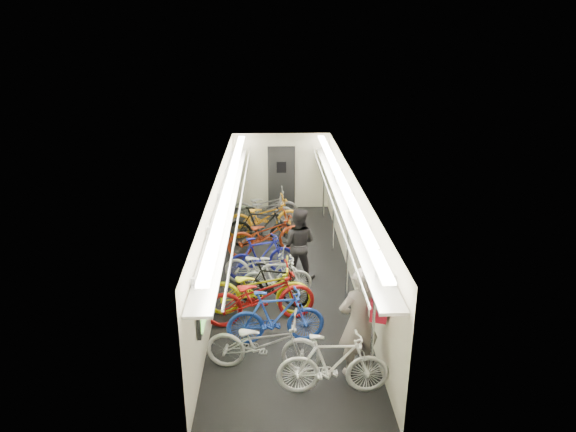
{
  "coord_description": "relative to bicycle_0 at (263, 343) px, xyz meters",
  "views": [
    {
      "loc": [
        -0.3,
        -10.63,
        5.43
      ],
      "look_at": [
        0.08,
        1.03,
        1.15
      ],
      "focal_mm": 32.0,
      "sensor_mm": 36.0,
      "label": 1
    }
  ],
  "objects": [
    {
      "name": "bicycle_3",
      "position": [
        0.16,
        2.13,
        -0.03
      ],
      "size": [
        1.65,
        0.82,
        0.95
      ],
      "primitive_type": "imported",
      "rotation": [
        0.0,
        0.0,
        1.33
      ],
      "color": "black",
      "rests_on": "ground"
    },
    {
      "name": "bicycle_10",
      "position": [
        -0.06,
        5.94,
        0.05
      ],
      "size": [
        2.22,
        1.17,
        1.11
      ],
      "primitive_type": "imported",
      "rotation": [
        0.0,
        0.0,
        1.78
      ],
      "color": "#C47B12",
      "rests_on": "ground"
    },
    {
      "name": "train_car_shell",
      "position": [
        0.11,
        4.06,
        1.15
      ],
      "size": [
        10.0,
        10.0,
        10.0
      ],
      "color": "black",
      "rests_on": "ground"
    },
    {
      "name": "passenger_mid",
      "position": [
        0.75,
        3.39,
        0.33
      ],
      "size": [
        0.96,
        0.83,
        1.69
      ],
      "primitive_type": "imported",
      "rotation": [
        0.0,
        0.0,
        2.87
      ],
      "color": "black",
      "rests_on": "ground"
    },
    {
      "name": "bicycle_14",
      "position": [
        -0.06,
        6.9,
        0.02
      ],
      "size": [
        2.04,
        0.81,
        1.05
      ],
      "primitive_type": "imported",
      "rotation": [
        0.0,
        0.0,
        1.63
      ],
      "color": "slate",
      "rests_on": "ground"
    },
    {
      "name": "backpack",
      "position": [
        1.83,
        -0.32,
        0.77
      ],
      "size": [
        0.29,
        0.22,
        0.38
      ],
      "primitive_type": "cube",
      "rotation": [
        0.0,
        0.0,
        -0.33
      ],
      "color": "#B81228",
      "rests_on": "passenger_near"
    },
    {
      "name": "bicycle_0",
      "position": [
        0.0,
        0.0,
        0.0
      ],
      "size": [
        2.01,
        0.93,
        1.02
      ],
      "primitive_type": "imported",
      "rotation": [
        0.0,
        0.0,
        1.43
      ],
      "color": "#A8A7AC",
      "rests_on": "ground"
    },
    {
      "name": "bicycle_12",
      "position": [
        -0.05,
        6.77,
        -0.06
      ],
      "size": [
        1.76,
        0.71,
        0.91
      ],
      "primitive_type": "imported",
      "rotation": [
        0.0,
        0.0,
        1.51
      ],
      "color": "slate",
      "rests_on": "ground"
    },
    {
      "name": "bicycle_9",
      "position": [
        -0.11,
        5.13,
        0.06
      ],
      "size": [
        1.95,
        0.81,
        1.14
      ],
      "primitive_type": "imported",
      "rotation": [
        0.0,
        0.0,
        1.42
      ],
      "color": "black",
      "rests_on": "ground"
    },
    {
      "name": "bicycle_8",
      "position": [
        0.02,
        4.72,
        0.03
      ],
      "size": [
        2.16,
        1.29,
        1.07
      ],
      "primitive_type": "imported",
      "rotation": [
        0.0,
        0.0,
        1.87
      ],
      "color": "maroon",
      "rests_on": "ground"
    },
    {
      "name": "bicycle_6",
      "position": [
        -0.07,
        3.01,
        -0.05
      ],
      "size": [
        1.84,
        1.04,
        0.91
      ],
      "primitive_type": "imported",
      "rotation": [
        0.0,
        0.0,
        1.31
      ],
      "color": "#A4A2A7",
      "rests_on": "ground"
    },
    {
      "name": "bicycle_4",
      "position": [
        -0.12,
        1.78,
        0.06
      ],
      "size": [
        2.18,
        0.81,
        1.13
      ],
      "primitive_type": "imported",
      "rotation": [
        0.0,
        0.0,
        1.54
      ],
      "color": "#CACA13",
      "rests_on": "ground"
    },
    {
      "name": "bicycle_7",
      "position": [
        -0.09,
        3.5,
        -0.02
      ],
      "size": [
        1.7,
        1.0,
        0.99
      ],
      "primitive_type": "imported",
      "rotation": [
        0.0,
        0.0,
        1.92
      ],
      "color": "navy",
      "rests_on": "ground"
    },
    {
      "name": "passenger_near",
      "position": [
        1.55,
        -0.16,
        0.46
      ],
      "size": [
        0.8,
        0.63,
        1.94
      ],
      "primitive_type": "imported",
      "rotation": [
        0.0,
        0.0,
        3.4
      ],
      "color": "gray",
      "rests_on": "ground"
    },
    {
      "name": "bicycle_2",
      "position": [
        -0.08,
        1.48,
        0.06
      ],
      "size": [
        2.27,
        1.17,
        1.14
      ],
      "primitive_type": "imported",
      "rotation": [
        0.0,
        0.0,
        1.77
      ],
      "color": "#9C1211",
      "rests_on": "ground"
    },
    {
      "name": "bicycle_5",
      "position": [
        0.24,
        2.5,
        -0.05
      ],
      "size": [
        1.56,
        0.52,
        0.92
      ],
      "primitive_type": "imported",
      "rotation": [
        0.0,
        0.0,
        1.63
      ],
      "color": "silver",
      "rests_on": "ground"
    },
    {
      "name": "bicycle_11",
      "position": [
        1.09,
        -0.64,
        0.02
      ],
      "size": [
        1.77,
        0.52,
        1.06
      ],
      "primitive_type": "imported",
      "rotation": [
        0.0,
        0.0,
        1.56
      ],
      "color": "white",
      "rests_on": "ground"
    },
    {
      "name": "bicycle_1",
      "position": [
        0.22,
        0.76,
        0.03
      ],
      "size": [
        1.82,
        0.66,
        1.07
      ],
      "primitive_type": "imported",
      "rotation": [
        0.0,
        0.0,
        1.66
      ],
      "color": "#1C3EAD",
      "rests_on": "ground"
    }
  ]
}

